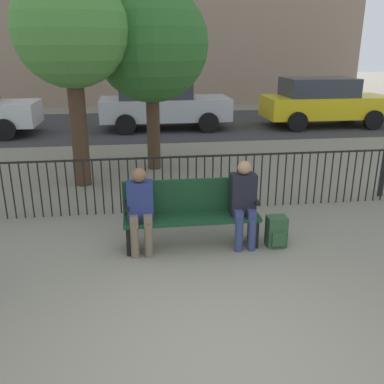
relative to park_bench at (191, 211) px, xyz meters
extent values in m
plane|color=gray|center=(0.00, -2.46, -0.50)|extent=(80.00, 80.00, 0.00)
cube|color=#14381E|center=(0.00, -0.08, -0.07)|extent=(1.85, 0.45, 0.05)
cube|color=#14381E|center=(0.00, 0.11, 0.19)|extent=(1.85, 0.05, 0.47)
cube|color=black|center=(-0.87, -0.08, -0.30)|extent=(0.06, 0.38, 0.40)
cube|color=black|center=(0.87, -0.08, -0.30)|extent=(0.06, 0.38, 0.40)
cube|color=black|center=(-0.87, -0.08, 0.15)|extent=(0.06, 0.38, 0.04)
cube|color=black|center=(0.87, -0.08, 0.15)|extent=(0.06, 0.38, 0.04)
cylinder|color=brown|center=(-0.78, -0.30, -0.27)|extent=(0.11, 0.11, 0.45)
cylinder|color=brown|center=(-0.60, -0.30, -0.27)|extent=(0.11, 0.11, 0.45)
cube|color=brown|center=(-0.78, -0.20, 0.00)|extent=(0.11, 0.20, 0.12)
cube|color=brown|center=(-0.60, -0.20, 0.00)|extent=(0.11, 0.20, 0.12)
cube|color=navy|center=(-0.69, -0.08, 0.22)|extent=(0.34, 0.22, 0.52)
sphere|color=brown|center=(-0.69, -0.10, 0.57)|extent=(0.19, 0.19, 0.19)
cylinder|color=navy|center=(0.61, -0.30, -0.27)|extent=(0.11, 0.11, 0.45)
cylinder|color=navy|center=(0.79, -0.30, -0.27)|extent=(0.11, 0.11, 0.45)
cube|color=navy|center=(0.61, -0.20, 0.00)|extent=(0.11, 0.20, 0.12)
cube|color=navy|center=(0.79, -0.20, 0.00)|extent=(0.11, 0.20, 0.12)
cube|color=black|center=(0.70, -0.08, 0.24)|extent=(0.34, 0.22, 0.57)
sphere|color=#A37556|center=(0.70, -0.10, 0.62)|extent=(0.18, 0.18, 0.18)
cube|color=#284C2D|center=(1.16, -0.22, -0.28)|extent=(0.27, 0.21, 0.44)
cube|color=#284C2D|center=(1.16, -0.34, -0.34)|extent=(0.19, 0.04, 0.20)
cylinder|color=black|center=(-2.82, 1.31, -0.02)|extent=(0.02, 0.02, 0.95)
cylinder|color=black|center=(-2.68, 1.31, -0.02)|extent=(0.02, 0.02, 0.95)
cylinder|color=black|center=(-2.54, 1.31, -0.02)|extent=(0.02, 0.02, 0.95)
cylinder|color=black|center=(-2.40, 1.31, -0.02)|extent=(0.02, 0.02, 0.95)
cylinder|color=black|center=(-2.26, 1.31, -0.02)|extent=(0.02, 0.02, 0.95)
cylinder|color=black|center=(-2.12, 1.31, -0.02)|extent=(0.02, 0.02, 0.95)
cylinder|color=black|center=(-1.98, 1.31, -0.02)|extent=(0.02, 0.02, 0.95)
cylinder|color=black|center=(-1.84, 1.31, -0.02)|extent=(0.02, 0.02, 0.95)
cylinder|color=black|center=(-1.70, 1.31, -0.02)|extent=(0.02, 0.02, 0.95)
cylinder|color=black|center=(-1.56, 1.31, -0.02)|extent=(0.02, 0.02, 0.95)
cylinder|color=black|center=(-1.42, 1.31, -0.02)|extent=(0.02, 0.02, 0.95)
cylinder|color=black|center=(-1.28, 1.31, -0.02)|extent=(0.02, 0.02, 0.95)
cylinder|color=black|center=(-1.14, 1.31, -0.02)|extent=(0.02, 0.02, 0.95)
cylinder|color=black|center=(-1.00, 1.31, -0.02)|extent=(0.02, 0.02, 0.95)
cylinder|color=black|center=(-0.86, 1.31, -0.02)|extent=(0.02, 0.02, 0.95)
cylinder|color=black|center=(-0.72, 1.31, -0.02)|extent=(0.02, 0.02, 0.95)
cylinder|color=black|center=(-0.58, 1.31, -0.02)|extent=(0.02, 0.02, 0.95)
cylinder|color=black|center=(-0.44, 1.31, -0.02)|extent=(0.02, 0.02, 0.95)
cylinder|color=black|center=(-0.30, 1.31, -0.02)|extent=(0.02, 0.02, 0.95)
cylinder|color=black|center=(-0.16, 1.31, -0.02)|extent=(0.02, 0.02, 0.95)
cylinder|color=black|center=(-0.02, 1.31, -0.02)|extent=(0.02, 0.02, 0.95)
cylinder|color=black|center=(0.12, 1.31, -0.02)|extent=(0.02, 0.02, 0.95)
cylinder|color=black|center=(0.26, 1.31, -0.02)|extent=(0.02, 0.02, 0.95)
cylinder|color=black|center=(0.40, 1.31, -0.02)|extent=(0.02, 0.02, 0.95)
cylinder|color=black|center=(0.54, 1.31, -0.02)|extent=(0.02, 0.02, 0.95)
cylinder|color=black|center=(0.68, 1.31, -0.02)|extent=(0.02, 0.02, 0.95)
cylinder|color=black|center=(0.82, 1.31, -0.02)|extent=(0.02, 0.02, 0.95)
cylinder|color=black|center=(0.96, 1.31, -0.02)|extent=(0.02, 0.02, 0.95)
cylinder|color=black|center=(1.10, 1.31, -0.02)|extent=(0.02, 0.02, 0.95)
cylinder|color=black|center=(1.24, 1.31, -0.02)|extent=(0.02, 0.02, 0.95)
cylinder|color=black|center=(1.38, 1.31, -0.02)|extent=(0.02, 0.02, 0.95)
cylinder|color=black|center=(1.52, 1.31, -0.02)|extent=(0.02, 0.02, 0.95)
cylinder|color=black|center=(1.66, 1.31, -0.02)|extent=(0.02, 0.02, 0.95)
cylinder|color=black|center=(1.80, 1.31, -0.02)|extent=(0.02, 0.02, 0.95)
cylinder|color=black|center=(1.94, 1.31, -0.02)|extent=(0.02, 0.02, 0.95)
cylinder|color=black|center=(2.08, 1.31, -0.02)|extent=(0.02, 0.02, 0.95)
cylinder|color=black|center=(2.22, 1.31, -0.02)|extent=(0.02, 0.02, 0.95)
cylinder|color=black|center=(2.36, 1.31, -0.02)|extent=(0.02, 0.02, 0.95)
cylinder|color=black|center=(2.50, 1.31, -0.02)|extent=(0.02, 0.02, 0.95)
cylinder|color=black|center=(2.64, 1.31, -0.02)|extent=(0.02, 0.02, 0.95)
cylinder|color=black|center=(2.78, 1.31, -0.02)|extent=(0.02, 0.02, 0.95)
cylinder|color=black|center=(2.92, 1.31, -0.02)|extent=(0.02, 0.02, 0.95)
cylinder|color=black|center=(3.06, 1.31, -0.02)|extent=(0.02, 0.02, 0.95)
cylinder|color=black|center=(3.20, 1.31, -0.02)|extent=(0.02, 0.02, 0.95)
cylinder|color=black|center=(3.34, 1.31, -0.02)|extent=(0.02, 0.02, 0.95)
cylinder|color=black|center=(3.48, 1.31, -0.02)|extent=(0.02, 0.02, 0.95)
cylinder|color=black|center=(3.62, 1.31, -0.02)|extent=(0.02, 0.02, 0.95)
cube|color=black|center=(0.00, 1.31, 0.43)|extent=(9.00, 0.03, 0.03)
cylinder|color=#422D1E|center=(-0.31, 4.00, 0.51)|extent=(0.29, 0.29, 2.02)
sphere|color=#2D6628|center=(-0.31, 4.00, 2.19)|extent=(2.41, 2.41, 2.41)
cylinder|color=#422D1E|center=(-1.78, 2.99, 0.68)|extent=(0.32, 0.32, 2.35)
sphere|color=#478438|center=(-1.78, 2.99, 2.43)|extent=(2.09, 2.09, 2.09)
cube|color=#333335|center=(0.00, 9.54, -0.49)|extent=(24.00, 6.00, 0.01)
cube|color=#B7B7BC|center=(0.32, 8.78, 0.17)|extent=(4.20, 1.70, 0.70)
cube|color=#2D333D|center=(0.00, 8.78, 0.82)|extent=(2.31, 1.56, 0.60)
cylinder|color=black|center=(1.62, 7.91, -0.18)|extent=(0.64, 0.20, 0.64)
cylinder|color=black|center=(1.62, 9.65, -0.18)|extent=(0.64, 0.20, 0.64)
cylinder|color=black|center=(-0.98, 7.91, -0.18)|extent=(0.64, 0.20, 0.64)
cylinder|color=black|center=(-0.98, 9.65, -0.18)|extent=(0.64, 0.20, 0.64)
cylinder|color=black|center=(-4.46, 7.51, -0.18)|extent=(0.64, 0.20, 0.64)
cylinder|color=black|center=(-4.46, 9.25, -0.18)|extent=(0.64, 0.20, 0.64)
cube|color=yellow|center=(5.78, 8.54, 0.17)|extent=(4.20, 1.70, 0.70)
cube|color=#2D333D|center=(5.46, 8.54, 0.82)|extent=(2.31, 1.56, 0.60)
cylinder|color=black|center=(7.08, 7.67, -0.18)|extent=(0.64, 0.20, 0.64)
cylinder|color=black|center=(7.08, 9.41, -0.18)|extent=(0.64, 0.20, 0.64)
cylinder|color=black|center=(4.47, 7.67, -0.18)|extent=(0.64, 0.20, 0.64)
cylinder|color=black|center=(4.47, 9.41, -0.18)|extent=(0.64, 0.20, 0.64)
camera|label=1|loc=(-0.73, -5.42, 2.16)|focal=40.00mm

